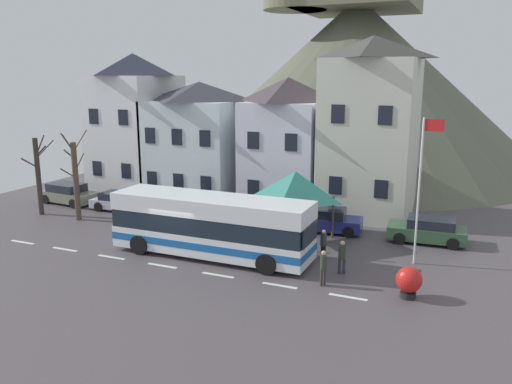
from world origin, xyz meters
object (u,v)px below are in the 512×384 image
pedestrian_02 (324,242)px  pedestrian_00 (342,255)px  townhouse_00 (136,123)px  parked_car_01 (124,202)px  parked_car_02 (327,220)px  harbour_buoy (409,281)px  parked_car_03 (69,194)px  parked_car_00 (428,230)px  public_bench (271,221)px  bare_tree_01 (38,175)px  transit_bus (211,226)px  townhouse_01 (200,140)px  hilltop_castle (354,79)px  bare_tree_00 (76,179)px  flagpole (421,181)px  parked_car_04 (196,205)px  townhouse_02 (288,143)px  bus_shelter (296,186)px  townhouse_03 (370,128)px  pedestrian_01 (323,266)px

pedestrian_02 → pedestrian_00: bearing=-51.3°
townhouse_00 → parked_car_01: 8.12m
parked_car_01 → parked_car_02: parked_car_02 is taller
townhouse_00 → harbour_buoy: bearing=-29.6°
parked_car_03 → parked_car_00: bearing=7.5°
public_bench → bare_tree_01: size_ratio=0.32×
townhouse_00 → transit_bus: bearing=-42.2°
townhouse_01 → parked_car_02: 12.83m
hilltop_castle → bare_tree_00: size_ratio=6.37×
parked_car_02 → pedestrian_00: bearing=-74.7°
parked_car_00 → pedestrian_02: (-4.51, -4.69, 0.15)m
flagpole → harbour_buoy: bearing=-87.6°
transit_bus → bare_tree_01: (-14.02, 2.68, 1.06)m
flagpole → harbour_buoy: size_ratio=5.32×
parked_car_01 → parked_car_03: (-4.91, 0.13, 0.09)m
parked_car_01 → hilltop_castle: bearing=64.0°
parked_car_00 → parked_car_04: 14.24m
townhouse_02 → public_bench: (1.02, -5.53, -3.91)m
parked_car_00 → parked_car_01: bearing=-0.2°
bus_shelter → parked_car_04: bearing=161.1°
townhouse_01 → townhouse_03: bearing=-1.5°
pedestrian_01 → townhouse_02: bearing=116.3°
townhouse_01 → pedestrian_02: 15.90m
pedestrian_02 → parked_car_04: bearing=156.1°
townhouse_03 → parked_car_02: (-1.29, -4.82, -4.96)m
transit_bus → bus_shelter: bus_shelter is taller
bare_tree_01 → pedestrian_02: bearing=-2.2°
townhouse_02 → pedestrian_01: 14.48m
townhouse_02 → flagpole: 12.68m
bare_tree_01 → townhouse_03: bearing=23.5°
bus_shelter → parked_car_03: bus_shelter is taller
parked_car_00 → flagpole: (-0.19, -3.69, 3.40)m
parked_car_00 → public_bench: parked_car_00 is taller
townhouse_03 → parked_car_00: 7.96m
townhouse_01 → bus_shelter: townhouse_01 is taller
transit_bus → parked_car_04: transit_bus is taller
townhouse_02 → pedestrian_02: bearing=-60.3°
parked_car_00 → harbour_buoy: 7.86m
parked_car_03 → townhouse_00: bearing=77.6°
parked_car_04 → pedestrian_01: 13.14m
townhouse_00 → townhouse_03: size_ratio=0.93×
townhouse_02 → transit_bus: townhouse_02 is taller
transit_bus → bare_tree_00: bare_tree_00 is taller
bus_shelter → bare_tree_00: size_ratio=0.70×
transit_bus → bare_tree_00: size_ratio=1.83×
townhouse_01 → pedestrian_01: size_ratio=5.33×
townhouse_02 → pedestrian_00: (6.64, -10.94, -3.47)m
bus_shelter → pedestrian_02: bus_shelter is taller
hilltop_castle → public_bench: hilltop_castle is taller
parked_car_04 → townhouse_03: bearing=-150.3°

